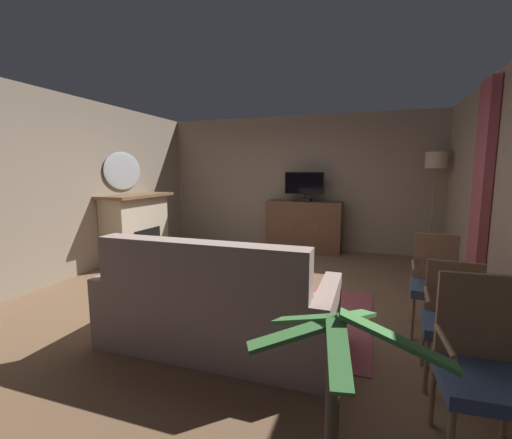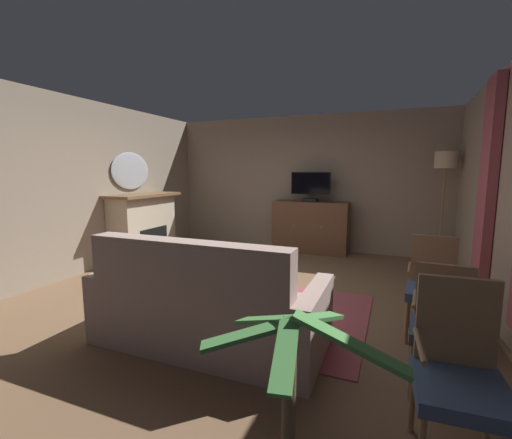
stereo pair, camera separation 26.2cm
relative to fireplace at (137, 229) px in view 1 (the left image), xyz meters
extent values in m
cube|color=brown|center=(2.48, -1.11, -0.59)|extent=(6.11, 6.64, 0.04)
cube|color=gray|center=(2.48, 1.96, 0.78)|extent=(6.11, 0.10, 2.70)
cube|color=gray|center=(-0.33, -1.11, 0.78)|extent=(0.10, 6.64, 2.70)
cube|color=#A34C56|center=(5.18, -0.41, 0.91)|extent=(0.10, 0.44, 2.27)
cube|color=#9E474C|center=(2.68, -1.49, -0.56)|extent=(2.71, 1.93, 0.01)
cube|color=#4C4C51|center=(0.41, 0.00, -0.55)|extent=(0.50, 1.49, 0.04)
cube|color=beige|center=(-0.03, 0.00, 0.00)|extent=(0.48, 1.29, 1.14)
cube|color=black|center=(0.17, 0.00, -0.25)|extent=(0.10, 0.72, 0.52)
cube|color=brown|center=(0.01, 0.00, 0.59)|extent=(0.60, 1.45, 0.05)
ellipsoid|color=#B2B7BF|center=(-0.25, 0.00, 1.03)|extent=(0.06, 0.95, 0.67)
cube|color=#402A1C|center=(2.71, 1.61, -0.54)|extent=(1.40, 0.38, 0.06)
cube|color=brown|center=(2.71, 1.61, -0.06)|extent=(1.46, 0.44, 1.01)
sphere|color=tan|center=(2.45, 1.37, -0.01)|extent=(0.03, 0.03, 0.03)
sphere|color=tan|center=(2.97, 1.37, -0.01)|extent=(0.03, 0.03, 0.03)
cube|color=black|center=(2.71, 1.56, 0.47)|extent=(0.27, 0.20, 0.06)
cylinder|color=black|center=(2.71, 1.56, 0.54)|extent=(0.04, 0.04, 0.08)
cube|color=black|center=(2.71, 1.56, 0.79)|extent=(0.76, 0.05, 0.43)
cube|color=black|center=(2.71, 1.53, 0.79)|extent=(0.72, 0.01, 0.39)
cube|color=brown|center=(2.50, -1.06, -0.15)|extent=(1.01, 0.63, 0.03)
cylinder|color=brown|center=(2.95, -0.83, -0.37)|extent=(0.04, 0.04, 0.40)
cylinder|color=brown|center=(2.07, -0.79, -0.37)|extent=(0.04, 0.04, 0.40)
cylinder|color=brown|center=(2.93, -1.32, -0.37)|extent=(0.04, 0.04, 0.40)
cylinder|color=brown|center=(2.05, -1.28, -0.37)|extent=(0.04, 0.04, 0.40)
cube|color=black|center=(2.58, -0.98, -0.13)|extent=(0.17, 0.05, 0.02)
cube|color=silver|center=(2.53, -1.04, -0.14)|extent=(0.35, 0.29, 0.01)
cube|color=#A3897F|center=(2.68, -2.31, -0.36)|extent=(1.81, 0.94, 0.43)
cube|color=#A3897F|center=(2.68, -2.68, 0.16)|extent=(1.81, 0.20, 0.61)
cube|color=#A3897F|center=(1.70, -2.31, -0.25)|extent=(0.15, 0.94, 0.65)
cube|color=#A3897F|center=(3.66, -2.31, -0.25)|extent=(0.15, 0.94, 0.65)
cube|color=slate|center=(2.35, -2.45, -0.02)|extent=(0.36, 0.13, 0.36)
cube|color=#42567A|center=(4.59, -3.03, -0.12)|extent=(0.48, 0.50, 0.08)
cube|color=#93704C|center=(4.58, -2.81, 0.16)|extent=(0.42, 0.06, 0.55)
cylinder|color=#93704C|center=(4.38, -2.83, -0.37)|extent=(0.04, 0.04, 0.41)
cylinder|color=#93704C|center=(4.78, -2.81, -0.37)|extent=(0.04, 0.04, 0.41)
cylinder|color=#93704C|center=(4.38, -3.04, 0.10)|extent=(0.05, 0.38, 0.03)
cube|color=#42567A|center=(4.59, -2.33, -0.12)|extent=(0.47, 0.47, 0.08)
cube|color=#93704C|center=(4.61, -2.13, 0.11)|extent=(0.40, 0.07, 0.45)
cylinder|color=#93704C|center=(4.39, -2.50, -0.37)|extent=(0.04, 0.04, 0.41)
cylinder|color=#93704C|center=(4.77, -2.53, -0.37)|extent=(0.04, 0.04, 0.41)
cylinder|color=#93704C|center=(4.42, -2.12, -0.37)|extent=(0.04, 0.04, 0.41)
cylinder|color=#93704C|center=(4.79, -2.15, -0.37)|extent=(0.04, 0.04, 0.41)
cylinder|color=#93704C|center=(4.79, -2.34, 0.10)|extent=(0.06, 0.36, 0.03)
cylinder|color=#93704C|center=(4.39, -2.31, 0.10)|extent=(0.06, 0.36, 0.03)
cube|color=#42567A|center=(4.59, -1.46, -0.12)|extent=(0.48, 0.51, 0.08)
cube|color=#93704C|center=(4.61, -1.24, 0.14)|extent=(0.41, 0.07, 0.51)
cylinder|color=#93704C|center=(4.38, -1.66, -0.37)|extent=(0.04, 0.04, 0.41)
cylinder|color=#93704C|center=(4.77, -1.69, -0.37)|extent=(0.04, 0.04, 0.41)
cylinder|color=#93704C|center=(4.41, -1.24, -0.37)|extent=(0.04, 0.04, 0.41)
cylinder|color=#93704C|center=(4.80, -1.27, -0.37)|extent=(0.04, 0.04, 0.41)
cylinder|color=#93704C|center=(4.80, -1.48, 0.10)|extent=(0.06, 0.39, 0.03)
cylinder|color=#93704C|center=(4.39, -1.45, 0.10)|extent=(0.06, 0.39, 0.03)
cylinder|color=brown|center=(3.85, -3.69, 0.01)|extent=(0.06, 0.06, 0.63)
cube|color=#4C8E47|center=(4.09, -3.68, 0.36)|extent=(0.46, 0.10, 0.19)
cube|color=#4C8E47|center=(3.91, -3.50, 0.36)|extent=(0.21, 0.40, 0.12)
cube|color=#4C8E47|center=(3.70, -3.61, 0.36)|extent=(0.32, 0.22, 0.14)
cube|color=#4C8E47|center=(3.68, -3.77, 0.36)|extent=(0.36, 0.23, 0.11)
cube|color=#4C8E47|center=(3.88, -3.85, 0.36)|extent=(0.14, 0.32, 0.14)
ellipsoid|color=beige|center=(1.32, -0.26, -0.47)|extent=(0.27, 0.36, 0.19)
sphere|color=beige|center=(1.27, -0.05, -0.45)|extent=(0.14, 0.14, 0.14)
cone|color=beige|center=(1.23, -0.06, -0.38)|extent=(0.04, 0.04, 0.04)
cone|color=beige|center=(1.31, -0.04, -0.38)|extent=(0.04, 0.04, 0.04)
cylinder|color=beige|center=(1.35, -0.53, -0.51)|extent=(0.09, 0.22, 0.08)
cylinder|color=#4C4233|center=(4.97, 1.52, -0.55)|extent=(0.27, 0.27, 0.04)
cylinder|color=olive|center=(4.97, 1.52, 0.25)|extent=(0.03, 0.03, 1.64)
cylinder|color=beige|center=(4.97, 1.52, 1.21)|extent=(0.35, 0.35, 0.27)
camera|label=1|loc=(3.97, -5.06, 1.02)|focal=24.07mm
camera|label=2|loc=(4.21, -4.97, 1.02)|focal=24.07mm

